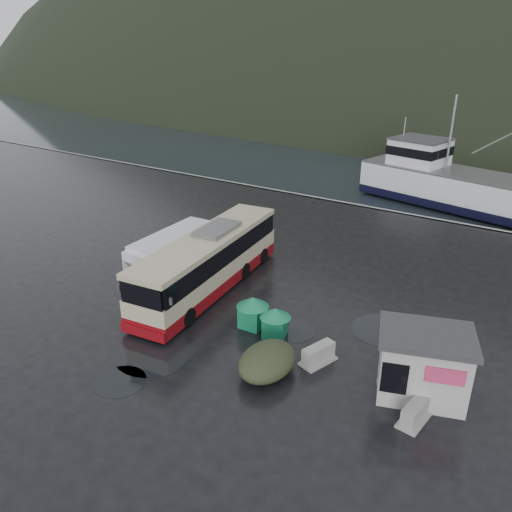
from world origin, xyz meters
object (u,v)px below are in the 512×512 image
Objects in this scene: waste_bin_right at (275,336)px; fishing_trawler at (472,194)px; coach_bus at (210,288)px; jersey_barrier_c at (387,394)px; ticket_kiosk at (418,393)px; jersey_barrier_b at (318,362)px; waste_bin_left at (253,326)px; dome_tent at (267,373)px; jersey_barrier_a at (414,421)px; white_van at (177,275)px.

waste_bin_right is 28.67m from fishing_trawler.
coach_bus is 7.66× the size of jersey_barrier_c.
waste_bin_right is 6.65m from ticket_kiosk.
jersey_barrier_b is 3.14m from jersey_barrier_c.
waste_bin_left is 0.96× the size of jersey_barrier_b.
dome_tent is 4.71m from jersey_barrier_c.
dome_tent is at bearing -79.98° from fishing_trawler.
waste_bin_right is 2.77m from dome_tent.
coach_bus is 8.11× the size of waste_bin_right.
dome_tent is at bearing -174.77° from jersey_barrier_a.
jersey_barrier_a is (12.32, -4.04, 0.00)m from coach_bus.
waste_bin_left is 1.02× the size of jersey_barrier_c.
jersey_barrier_b is at bearing 165.61° from ticket_kiosk.
white_van reaches higher than jersey_barrier_c.
coach_bus reaches higher than jersey_barrier_b.
coach_bus is 5.75m from waste_bin_right.
waste_bin_right is 0.89× the size of jersey_barrier_b.
ticket_kiosk is at bearing 101.08° from jersey_barrier_a.
dome_tent is at bearing -42.02° from coach_bus.
jersey_barrier_b is at bearing 173.02° from jersey_barrier_c.
waste_bin_right is at bearing -82.53° from fishing_trawler.
coach_bus is at bearing -8.11° from white_van.
jersey_barrier_c is (6.96, -1.24, 0.00)m from waste_bin_left.
jersey_barrier_c is at bearing 145.82° from jersey_barrier_a.
coach_bus is 2.61m from white_van.
ticket_kiosk is 2.13× the size of jersey_barrier_b.
ticket_kiosk reaches higher than waste_bin_right.
dome_tent is (1.17, -2.51, 0.00)m from waste_bin_right.
ticket_kiosk is 2.27× the size of jersey_barrier_c.
dome_tent is at bearing -162.65° from jersey_barrier_c.
white_van is 8.30m from waste_bin_right.
ticket_kiosk is at bearing -13.43° from white_van.
waste_bin_left reaches higher than jersey_barrier_c.
jersey_barrier_b is 0.07× the size of fishing_trawler.
white_van is 28.28m from fishing_trawler.
white_van is at bearing 152.28° from dome_tent.
coach_bus is at bearing 160.61° from jersey_barrier_b.
white_van is at bearing -99.27° from fishing_trawler.
jersey_barrier_a is at bearing -97.87° from ticket_kiosk.
ticket_kiosk reaches higher than white_van.
waste_bin_right is at bearing 164.10° from jersey_barrier_a.
coach_bus reaches higher than waste_bin_left.
waste_bin_left is 0.45× the size of ticket_kiosk.
coach_bus is 3.38× the size of ticket_kiosk.
jersey_barrier_b is at bearing -12.53° from waste_bin_left.
waste_bin_right is 5.77m from jersey_barrier_c.
ticket_kiosk is 4.11m from jersey_barrier_b.
jersey_barrier_a is (14.92, -4.28, 0.00)m from white_van.
coach_bus is at bearing 163.98° from jersey_barrier_c.
coach_bus is at bearing 149.49° from ticket_kiosk.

